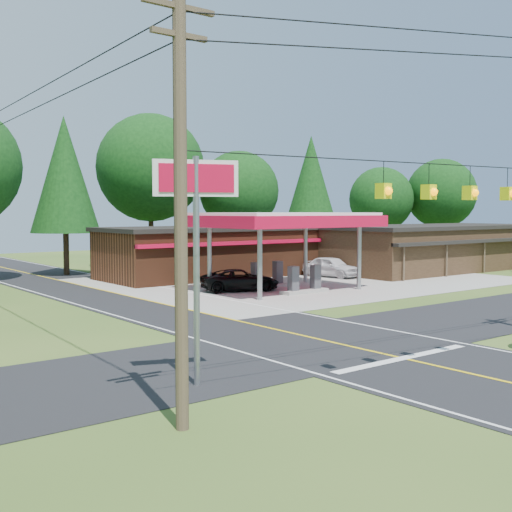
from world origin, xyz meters
TOP-DOWN VIEW (x-y plane):
  - ground at (0.00, 0.00)m, footprint 120.00×120.00m
  - main_highway at (0.00, 0.00)m, footprint 8.00×120.00m
  - cross_road at (0.00, 0.00)m, footprint 70.00×7.00m
  - lane_center_yellow at (0.00, 0.00)m, footprint 0.15×110.00m
  - gas_canopy at (9.00, 13.00)m, footprint 10.60×7.40m
  - convenience_store at (10.00, 22.98)m, footprint 16.40×7.55m
  - strip_building at (28.00, 15.98)m, footprint 20.40×8.75m
  - utility_pole_near_left at (-9.50, -5.00)m, footprint 1.80×0.30m
  - overhead_beacons at (-1.00, -6.00)m, footprint 17.04×2.04m
  - treeline_backdrop at (0.82, 24.01)m, footprint 70.27×51.59m
  - suv_car at (6.61, 14.50)m, footprint 6.25×6.25m
  - sedan_car at (17.00, 17.00)m, footprint 5.15×5.15m
  - big_stop_sign at (-7.26, -2.15)m, footprint 2.26×0.98m

SIDE VIEW (x-z plane):
  - ground at x=0.00m, z-range 0.00..0.00m
  - main_highway at x=0.00m, z-range 0.00..0.02m
  - cross_road at x=0.00m, z-range 0.00..0.03m
  - lane_center_yellow at x=0.00m, z-range 0.02..0.03m
  - suv_car at x=6.61m, z-range 0.00..1.35m
  - sedan_car at x=17.00m, z-range 0.00..1.56m
  - strip_building at x=28.00m, z-range 0.01..3.81m
  - convenience_store at x=10.00m, z-range 0.02..3.82m
  - gas_canopy at x=9.00m, z-range 1.83..6.70m
  - big_stop_sign at x=-7.26m, z-range 1.54..8.02m
  - utility_pole_near_left at x=-9.50m, z-range 0.20..10.20m
  - overhead_beacons at x=-1.00m, z-range 5.70..6.73m
  - treeline_backdrop at x=0.82m, z-range 0.84..14.14m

